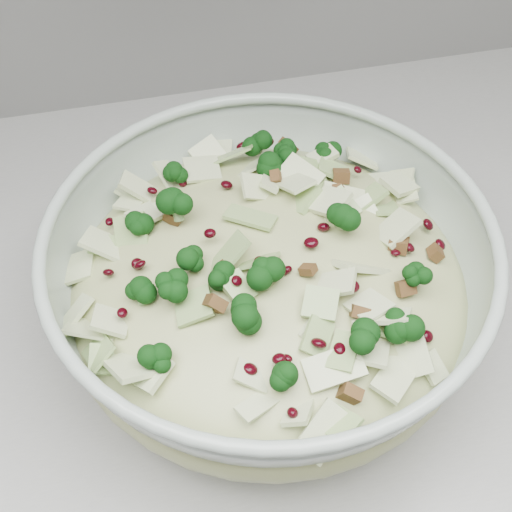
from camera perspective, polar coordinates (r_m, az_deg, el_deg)
The scene contains 2 objects.
mixing_bowl at distance 0.57m, azimuth 1.00°, elevation -2.64°, with size 0.45×0.45×0.14m.
salad at distance 0.56m, azimuth 1.03°, elevation -1.21°, with size 0.45×0.45×0.14m.
Camera 1 is at (0.37, 1.26, 1.42)m, focal length 50.00 mm.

